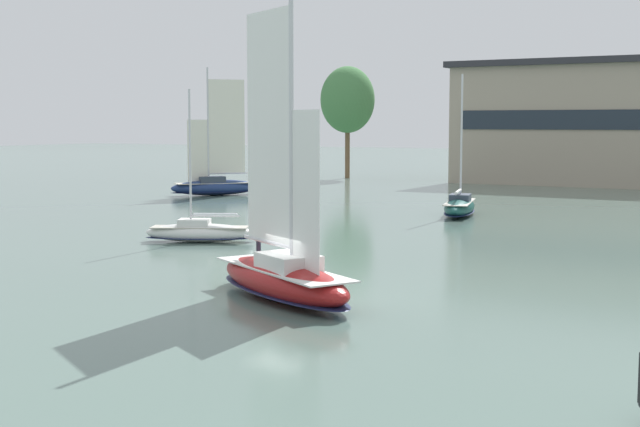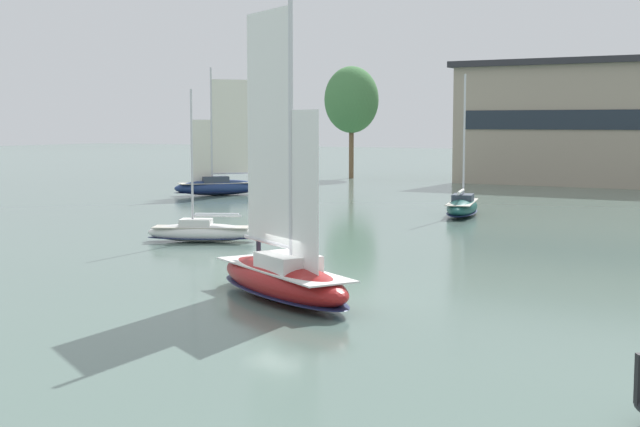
# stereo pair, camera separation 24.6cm
# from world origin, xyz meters

# --- Properties ---
(ground_plane) EXTENTS (400.00, 400.00, 0.00)m
(ground_plane) POSITION_xyz_m (0.00, 0.00, 0.00)
(ground_plane) COLOR slate
(waterfront_building) EXTENTS (31.63, 18.64, 14.02)m
(waterfront_building) POSITION_xyz_m (-4.11, 76.69, 7.04)
(waterfront_building) COLOR tan
(waterfront_building) RESTS_ON ground
(tree_shore_center) EXTENTS (6.84, 6.84, 14.08)m
(tree_shore_center) POSITION_xyz_m (-33.84, 70.35, 9.85)
(tree_shore_center) COLOR brown
(tree_shore_center) RESTS_ON ground
(sailboat_main) EXTENTS (9.22, 6.77, 12.59)m
(sailboat_main) POSITION_xyz_m (0.01, -0.00, 1.01)
(sailboat_main) COLOR maroon
(sailboat_main) RESTS_ON ground
(sailboat_moored_near_marina) EXTENTS (7.55, 8.49, 12.25)m
(sailboat_moored_near_marina) POSITION_xyz_m (-32.61, 40.39, 0.98)
(sailboat_moored_near_marina) COLOR navy
(sailboat_moored_near_marina) RESTS_ON ground
(sailboat_moored_mid_channel) EXTENTS (4.02, 8.04, 10.65)m
(sailboat_moored_mid_channel) POSITION_xyz_m (-5.22, 33.85, 0.72)
(sailboat_moored_mid_channel) COLOR #194C47
(sailboat_moored_mid_channel) RESTS_ON ground
(sailboat_moored_far_slip) EXTENTS (6.64, 4.48, 8.95)m
(sailboat_moored_far_slip) POSITION_xyz_m (-13.34, 12.23, 0.61)
(sailboat_moored_far_slip) COLOR white
(sailboat_moored_far_slip) RESTS_ON ground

